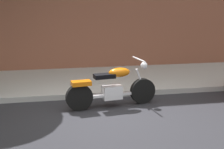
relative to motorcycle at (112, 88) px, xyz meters
The scene contains 3 objects.
ground_plane 0.84m from the motorcycle, 104.69° to the right, with size 60.00×60.00×0.00m, color #28282D.
sidewalk 2.32m from the motorcycle, 94.50° to the left, with size 20.77×3.14×0.14m, color #B0B0B0.
motorcycle is the anchor object (origin of this frame).
Camera 1 is at (-1.19, -6.54, 2.51)m, focal length 52.70 mm.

